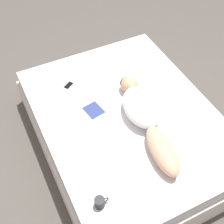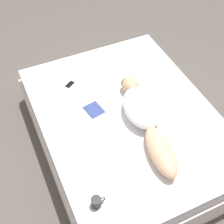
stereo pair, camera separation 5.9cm
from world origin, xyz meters
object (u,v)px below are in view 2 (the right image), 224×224
(person, at_px, (145,115))
(cell_phone, at_px, (70,85))
(open_magazine, at_px, (84,115))
(coffee_mug, at_px, (96,202))

(person, bearing_deg, cell_phone, 130.26)
(person, bearing_deg, open_magazine, 156.27)
(person, distance_m, coffee_mug, 0.97)
(coffee_mug, relative_size, cell_phone, 0.80)
(open_magazine, height_order, cell_phone, same)
(person, height_order, open_magazine, person)
(coffee_mug, bearing_deg, person, 38.40)
(open_magazine, bearing_deg, cell_phone, 76.98)
(person, xyz_separation_m, cell_phone, (-0.49, 0.80, -0.10))
(person, xyz_separation_m, open_magazine, (-0.51, 0.33, -0.10))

